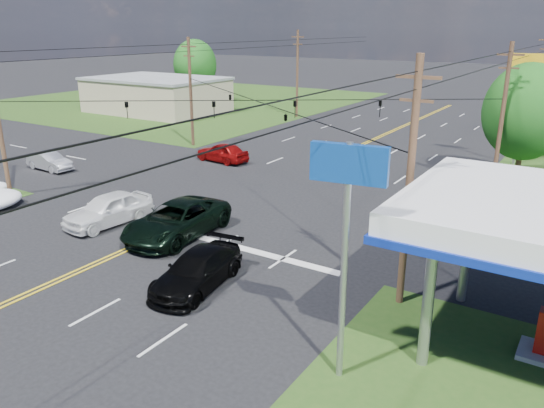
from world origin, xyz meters
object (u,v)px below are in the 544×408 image
Objects in this scene: pole_left_far at (297,73)px; tree_right_a at (526,112)px; pole_right_far at (541,85)px; sedan_silver at (49,161)px; retail_nw at (157,96)px; pickup_dkgreen at (177,220)px; pickup_white at (109,209)px; suv_black at (197,270)px; pole_se at (409,183)px; polesign_se at (347,200)px; pole_ne at (502,116)px; tree_far_l at (195,65)px; pole_nw at (191,91)px.

tree_right_a is at bearing -30.65° from pole_left_far.
pole_right_far is 2.44× the size of sedan_silver.
pole_left_far is 2.44× the size of sedan_silver.
pole_right_far is at bearing 7.94° from retail_nw.
pickup_dkgreen is 4.45m from pickup_white.
suv_black is (-7.58, -40.26, -4.42)m from pole_right_far.
pole_se is at bearing -54.90° from pole_left_far.
tree_right_a reaches higher than polesign_se.
pickup_white is (-16.50, -0.14, -4.05)m from pole_se.
pole_ne reaches higher than retail_nw.
tree_far_l reaches higher than pickup_white.
sedan_silver is (-30.40, -15.59, -4.19)m from tree_right_a.
sedan_silver is at bearing -156.81° from pole_ne.
pole_right_far reaches higher than pole_ne.
tree_right_a reaches higher than pickup_white.
tree_right_a is (1.00, -16.00, -0.30)m from pole_right_far.
pole_ne is 24.85m from pickup_white.
pole_se is 45.22m from pole_left_far.
pole_nw is at bearing -173.66° from tree_right_a.
pole_ne is 19.00m from pole_right_far.
pole_right_far reaches higher than polesign_se.
pole_ne is 3.16m from tree_right_a.
pole_right_far reaches higher than pickup_white.
pole_ne is (0.00, 18.00, 0.00)m from pole_se.
pickup_white is at bearing -62.35° from pole_nw.
tree_right_a is at bearing 55.89° from pickup_white.
pole_left_far is 1.55× the size of pickup_dkgreen.
pole_right_far is at bearing 67.77° from pickup_dkgreen.
pole_nw reaches higher than sedan_silver.
tree_far_l is at bearing 101.31° from retail_nw.
pole_se is at bearing -35.79° from retail_nw.
retail_nw is at bearing -78.69° from tree_far_l.
pole_nw is at bearing 145.30° from pole_se.
tree_right_a is 2.00× the size of sedan_silver.
polesign_se is at bearing -58.53° from pole_left_far.
pole_right_far is at bearing -41.37° from sedan_silver.
pickup_dkgreen is at bearing 132.71° from suv_black.
pole_nw reaches higher than pickup_dkgreen.
pole_right_far is at bearing 90.00° from polesign_se.
pickup_dkgreen is (-12.10, -17.50, -4.02)m from pole_ne.
tree_right_a is (1.00, 21.00, -0.05)m from pole_se.
pole_nw is 1.47× the size of pickup_dkgreen.
tree_far_l is at bearing 152.93° from pole_ne.
tree_right_a reaches higher than suv_black.
suv_black is 1.01× the size of pickup_white.
retail_nw is 43.53m from pole_right_far.
pole_se is 0.95× the size of pole_left_far.
polesign_se reaches higher than sedan_silver.
tree_right_a is at bearing 63.00° from suv_black.
pickup_dkgreen is at bearing -104.26° from sedan_silver.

